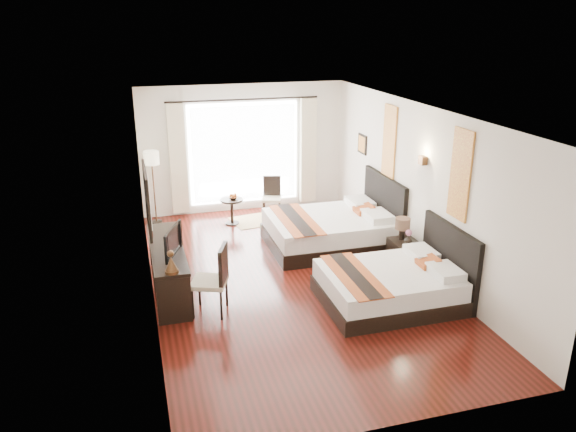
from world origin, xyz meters
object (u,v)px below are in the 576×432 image
object	(u,v)px
table_lamp	(403,225)
floor_lamp	(152,163)
console_desk	(168,268)
fruit_bowl	(233,198)
bed_far	(333,229)
desk_chair	(211,293)
vase	(408,241)
bed_near	(394,284)
side_table	(232,212)
nightstand	(404,255)
window_chair	(272,205)
television	(168,241)

from	to	relation	value
table_lamp	floor_lamp	distance (m)	5.29
console_desk	fruit_bowl	bearing A→B (deg)	60.14
bed_far	desk_chair	size ratio (longest dim) A/B	2.16
floor_lamp	fruit_bowl	bearing A→B (deg)	-18.64
bed_far	vase	distance (m)	1.68
bed_near	table_lamp	distance (m)	1.41
floor_lamp	table_lamp	bearing A→B (deg)	-41.21
table_lamp	side_table	bearing A→B (deg)	129.56
bed_far	vase	xyz separation A→B (m)	(0.82, -1.45, 0.23)
bed_near	console_desk	size ratio (longest dim) A/B	0.93
nightstand	window_chair	size ratio (longest dim) A/B	0.62
console_desk	window_chair	world-z (taller)	window_chair
desk_chair	side_table	bearing A→B (deg)	-84.21
vase	desk_chair	world-z (taller)	desk_chair
nightstand	television	xyz separation A→B (m)	(-3.94, -0.02, 0.71)
table_lamp	fruit_bowl	xyz separation A→B (m)	(-2.39, 2.94, -0.20)
nightstand	table_lamp	world-z (taller)	table_lamp
bed_near	desk_chair	bearing A→B (deg)	170.84
bed_near	floor_lamp	xyz separation A→B (m)	(-3.28, 4.60, 1.00)
nightstand	desk_chair	bearing A→B (deg)	-170.04
bed_far	table_lamp	size ratio (longest dim) A/B	5.67
window_chair	side_table	bearing A→B (deg)	-58.52
fruit_bowl	table_lamp	bearing A→B (deg)	-50.91
nightstand	television	distance (m)	4.01
vase	television	size ratio (longest dim) A/B	0.18
bed_far	floor_lamp	xyz separation A→B (m)	(-3.16, 2.22, 0.97)
bed_far	floor_lamp	distance (m)	3.99
bed_far	vase	world-z (taller)	bed_far
nightstand	side_table	bearing A→B (deg)	128.83
nightstand	window_chair	xyz separation A→B (m)	(-1.51, 3.27, 0.01)
floor_lamp	window_chair	size ratio (longest dim) A/B	1.77
side_table	fruit_bowl	bearing A→B (deg)	1.95
floor_lamp	window_chair	xyz separation A→B (m)	(2.46, -0.29, -1.04)
window_chair	fruit_bowl	bearing A→B (deg)	-58.00
bed_far	window_chair	xyz separation A→B (m)	(-0.70, 1.93, -0.07)
desk_chair	bed_far	bearing A→B (deg)	-122.47
table_lamp	console_desk	size ratio (longest dim) A/B	0.18
television	desk_chair	distance (m)	1.01
bed_near	console_desk	bearing A→B (deg)	157.60
nightstand	window_chair	distance (m)	3.61
side_table	fruit_bowl	world-z (taller)	fruit_bowl
bed_far	fruit_bowl	world-z (taller)	bed_far
television	table_lamp	bearing A→B (deg)	-66.14
nightstand	fruit_bowl	distance (m)	3.88
desk_chair	television	bearing A→B (deg)	-26.71
desk_chair	window_chair	world-z (taller)	desk_chair
bed_far	table_lamp	distance (m)	1.54
bed_near	side_table	xyz separation A→B (m)	(-1.74, 4.07, -0.03)
bed_near	side_table	bearing A→B (deg)	113.20
nightstand	desk_chair	xyz separation A→B (m)	(-3.42, -0.60, 0.06)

